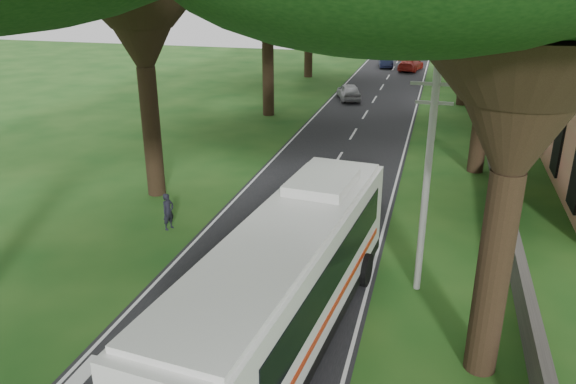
% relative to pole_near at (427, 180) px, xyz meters
% --- Properties ---
extents(ground, '(140.00, 140.00, 0.00)m').
position_rel_pole_near_xyz_m(ground, '(-5.50, -6.00, -4.18)').
color(ground, '#133F12').
rests_on(ground, ground).
extents(road, '(8.00, 120.00, 0.04)m').
position_rel_pole_near_xyz_m(road, '(-5.50, 19.00, -4.17)').
color(road, black).
rests_on(road, ground).
extents(property_wall, '(0.35, 50.00, 1.20)m').
position_rel_pole_near_xyz_m(property_wall, '(3.50, 18.00, -3.58)').
color(property_wall, '#383533').
rests_on(property_wall, ground).
extents(pole_near, '(1.60, 0.24, 8.00)m').
position_rel_pole_near_xyz_m(pole_near, '(0.00, 0.00, 0.00)').
color(pole_near, gray).
rests_on(pole_near, ground).
extents(pole_mid, '(1.60, 0.24, 8.00)m').
position_rel_pole_near_xyz_m(pole_mid, '(0.00, 20.00, 0.00)').
color(pole_mid, gray).
rests_on(pole_mid, ground).
extents(pole_far, '(1.60, 0.24, 8.00)m').
position_rel_pole_near_xyz_m(pole_far, '(0.00, 40.00, 0.00)').
color(pole_far, gray).
rests_on(pole_far, ground).
extents(coach_bus, '(4.16, 13.66, 3.96)m').
position_rel_pole_near_xyz_m(coach_bus, '(-3.71, -4.28, -2.05)').
color(coach_bus, silver).
rests_on(coach_bus, ground).
extents(distant_car_a, '(3.02, 4.63, 1.47)m').
position_rel_pole_near_xyz_m(distant_car_a, '(-7.73, 31.23, -3.42)').
color(distant_car_a, '#9B9B9F').
rests_on(distant_car_a, road).
extents(distant_car_b, '(2.22, 4.61, 1.46)m').
position_rel_pole_near_xyz_m(distant_car_b, '(-6.52, 50.97, -3.42)').
color(distant_car_b, '#22284F').
rests_on(distant_car_b, road).
extents(distant_car_c, '(2.99, 5.41, 1.48)m').
position_rel_pole_near_xyz_m(distant_car_c, '(-3.47, 49.01, -3.41)').
color(distant_car_c, maroon).
rests_on(distant_car_c, road).
extents(pedestrian, '(0.58, 0.71, 1.67)m').
position_rel_pole_near_xyz_m(pedestrian, '(-10.94, 2.26, -3.34)').
color(pedestrian, black).
rests_on(pedestrian, ground).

